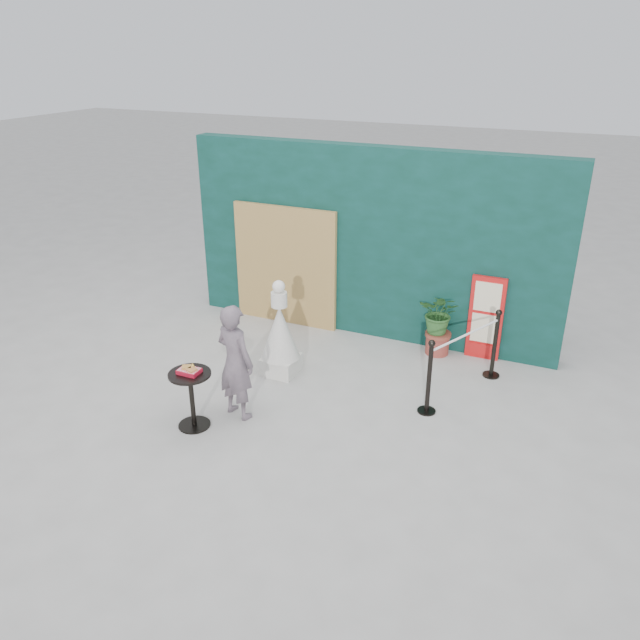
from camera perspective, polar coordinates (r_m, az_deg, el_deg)
The scene contains 10 objects.
ground at distance 7.85m, azimuth -3.61°, elevation -10.00°, with size 60.00×60.00×0.00m, color #ADAAA5.
back_wall at distance 9.82m, azimuth 4.65°, elevation 6.96°, with size 6.00×0.30×3.00m, color #0A2E25.
bamboo_fence at distance 10.32m, azimuth -3.20°, elevation 4.94°, with size 1.80×0.08×2.00m, color tan.
woman at distance 7.82m, azimuth -7.75°, elevation -3.81°, with size 0.56×0.36×1.52m, color slate.
menu_board at distance 9.52m, azimuth 14.89°, elevation 0.14°, with size 0.50×0.07×1.30m.
statue at distance 8.83m, azimuth -3.67°, elevation -1.50°, with size 0.56×0.56×1.42m.
cafe_table at distance 7.81m, azimuth -11.69°, elevation -6.39°, with size 0.52×0.52×0.75m.
food_basket at distance 7.67m, azimuth -11.85°, elevation -4.52°, with size 0.26×0.19×0.11m.
planter at distance 9.54m, azimuth 10.87°, elevation 0.11°, with size 0.59×0.51×1.00m.
stanchion_barrier at distance 8.56m, azimuth 12.99°, elevation -3.65°, with size 0.84×1.54×1.03m.
Camera 1 is at (3.07, -5.71, 4.42)m, focal length 35.00 mm.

